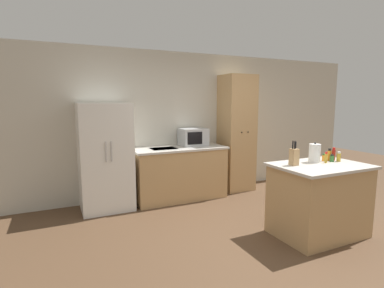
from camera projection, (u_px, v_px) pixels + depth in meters
The scene contains 15 objects.
ground_plane at pixel (282, 235), 3.86m from camera, with size 14.00×14.00×0.00m, color brown.
wall_back at pixel (201, 123), 5.77m from camera, with size 7.20×0.06×2.60m.
refrigerator at pixel (105, 157), 4.72m from camera, with size 0.79×0.68×1.69m.
back_counter at pixel (179, 173), 5.30m from camera, with size 1.64×0.70×0.92m.
pantry_cabinet at pixel (237, 133), 5.78m from camera, with size 0.59×0.56×2.21m.
kitchen_island at pixel (319, 200), 3.84m from camera, with size 1.16×0.81×0.93m.
microwave at pixel (193, 137), 5.46m from camera, with size 0.47×0.40×0.31m.
knife_block at pixel (294, 156), 3.71m from camera, with size 0.09×0.09×0.31m.
spice_bottle_tall_dark at pixel (329, 155), 4.01m from camera, with size 0.05×0.05×0.16m.
spice_bottle_short_red at pixel (339, 157), 3.95m from camera, with size 0.05×0.05×0.13m.
spice_bottle_amber_oil at pixel (332, 158), 3.94m from camera, with size 0.05×0.05×0.10m.
spice_bottle_green_herb at pixel (324, 158), 3.98m from camera, with size 0.05×0.05×0.10m.
spice_bottle_pale_salt at pixel (326, 158), 3.86m from camera, with size 0.04×0.04×0.14m.
spice_bottle_orange_cap at pixel (334, 154), 4.02m from camera, with size 0.04×0.04×0.18m.
kettle at pixel (315, 153), 3.90m from camera, with size 0.14×0.14×0.26m.
Camera 1 is at (-2.59, -2.82, 1.71)m, focal length 28.00 mm.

